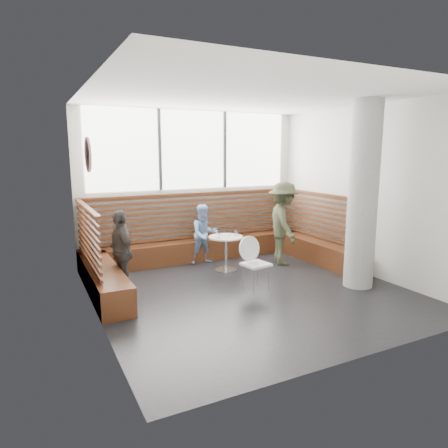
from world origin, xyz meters
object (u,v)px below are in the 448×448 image
adult_man (283,223)px  child_left (121,251)px  concrete_column (363,196)px  cafe_table (226,246)px  cafe_chair (254,259)px  child_back (204,234)px

adult_man → child_left: bearing=110.5°
concrete_column → cafe_table: (-1.68, 1.85, -1.10)m
adult_man → child_left: 3.42m
cafe_table → adult_man: (1.30, -0.08, 0.37)m
cafe_table → cafe_chair: cafe_chair is taller
concrete_column → cafe_table: bearing=132.3°
child_back → child_left: 2.16m
adult_man → child_left: size_ratio=1.24×
cafe_table → cafe_chair: (-0.04, -1.15, 0.03)m
adult_man → child_back: (-1.47, 0.75, -0.24)m
concrete_column → child_back: bearing=126.2°
cafe_table → child_back: size_ratio=0.55×
concrete_column → cafe_chair: size_ratio=3.52×
adult_man → concrete_column: bearing=-150.5°
concrete_column → adult_man: bearing=102.1°
cafe_table → child_left: bearing=-172.9°
concrete_column → child_left: 4.21m
concrete_column → child_left: (-3.79, 1.59, -0.90)m
concrete_column → adult_man: concrete_column is taller
concrete_column → cafe_table: concrete_column is taller
concrete_column → child_back: size_ratio=2.54×
adult_man → child_left: adult_man is taller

